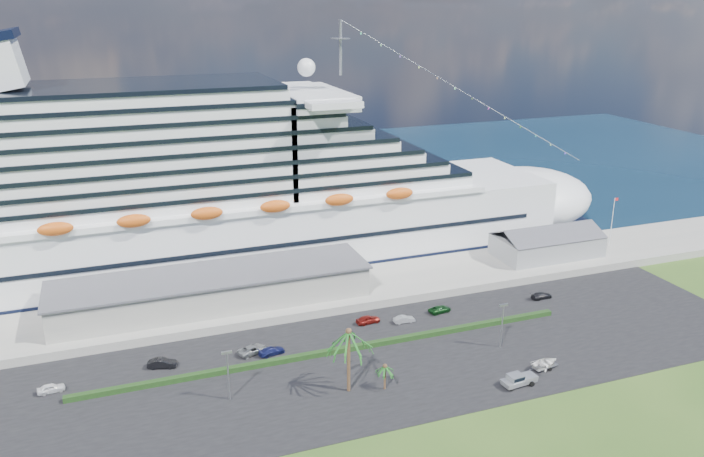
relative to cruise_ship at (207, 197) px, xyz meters
name	(u,v)px	position (x,y,z in m)	size (l,w,h in m)	color
ground	(417,392)	(21.53, -64.00, -16.69)	(420.00, 420.00, 0.00)	#2A4A18
asphalt_lot	(390,359)	(21.53, -53.00, -16.63)	(140.00, 38.00, 0.12)	black
wharf	(335,290)	(21.53, -24.00, -15.79)	(240.00, 20.00, 1.80)	gray
water	(245,187)	(21.53, 66.00, -16.68)	(420.00, 160.00, 0.02)	black
cruise_ship	(207,197)	(0.00, 0.00, 0.00)	(191.00, 38.00, 54.00)	silver
terminal_building	(213,288)	(-3.47, -24.00, -11.68)	(61.00, 15.00, 6.30)	gray
port_shed	(547,244)	(73.53, -24.00, -12.30)	(24.00, 12.31, 7.37)	gray
flagpole	(612,220)	(91.57, -24.00, -8.43)	(1.08, 0.16, 12.00)	silver
hedge	(336,351)	(13.53, -48.00, -16.12)	(88.00, 1.10, 0.90)	black
lamp_post_left	(228,369)	(-6.47, -56.00, -11.35)	(1.60, 0.35, 8.27)	gray
lamp_post_right	(502,320)	(41.53, -56.00, -11.35)	(1.60, 0.35, 8.27)	gray
palm_tall	(349,339)	(11.53, -60.00, -7.49)	(8.82, 8.82, 11.13)	#47301E
palm_short	(385,369)	(17.03, -61.50, -13.03)	(3.53, 3.53, 4.56)	#47301E
parked_car_0	(51,388)	(-32.25, -44.32, -15.88)	(1.65, 4.11, 1.40)	white
parked_car_1	(162,363)	(-15.19, -42.57, -15.78)	(1.67, 4.80, 1.58)	black
parked_car_2	(252,350)	(-0.06, -43.10, -15.85)	(2.40, 5.20, 1.44)	gray
parked_car_3	(272,351)	(2.96, -44.59, -15.90)	(1.90, 4.67, 1.36)	#171C52
parked_car_4	(368,319)	(22.98, -39.28, -15.78)	(1.87, 4.64, 1.58)	maroon
parked_car_5	(404,319)	(29.51, -41.39, -15.90)	(1.43, 4.10, 1.35)	#9B9DA2
parked_car_6	(440,309)	(37.91, -39.74, -15.93)	(2.13, 4.62, 1.28)	#0D3713
parked_car_7	(541,295)	(60.42, -41.15, -15.91)	(1.86, 4.58, 1.33)	black
pickup_truck	(519,379)	(37.38, -67.95, -15.45)	(6.01, 2.69, 2.06)	black
boat_trailer	(545,363)	(44.35, -65.13, -15.48)	(5.97, 4.39, 1.66)	gray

